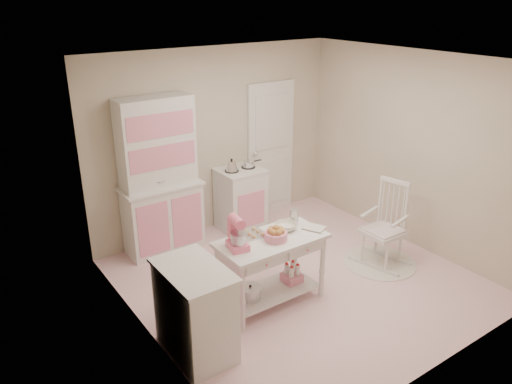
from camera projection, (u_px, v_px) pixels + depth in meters
room_shell at (303, 150)px, 5.45m from camera, size 3.84×3.84×2.62m
door at (271, 149)px, 7.61m from camera, size 0.82×0.05×2.04m
hutch at (160, 177)px, 6.41m from camera, size 1.06×0.50×2.08m
stove at (241, 199)px, 7.23m from camera, size 0.62×0.57×0.92m
base_cabinet at (195, 311)px, 4.71m from camera, size 0.54×0.84×0.92m
lace_rug at (380, 262)px, 6.44m from camera, size 0.92×0.92×0.01m
rocking_chair at (384, 224)px, 6.24m from camera, size 0.64×0.81×1.10m
work_table at (271, 271)px, 5.50m from camera, size 1.20×0.60×0.80m
stand_mixer at (237, 234)px, 5.08m from camera, size 0.24×0.31×0.34m
cookie_tray at (250, 235)px, 5.40m from camera, size 0.34×0.24×0.02m
bread_basket at (276, 236)px, 5.30m from camera, size 0.25×0.25×0.09m
mixing_bowl at (286, 226)px, 5.53m from camera, size 0.25×0.25×0.08m
metal_pitcher at (294, 216)px, 5.67m from camera, size 0.10×0.10×0.17m
recipe_book at (311, 231)px, 5.49m from camera, size 0.26×0.29×0.02m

